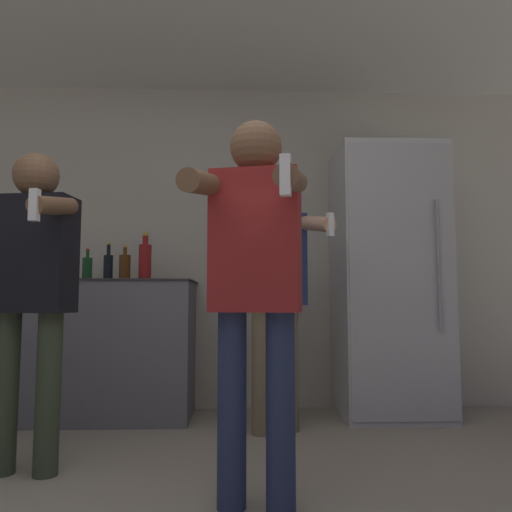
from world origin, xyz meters
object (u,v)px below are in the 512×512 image
Objects in this scene: refrigerator at (388,281)px; person_man_side at (31,275)px; bottle_green_wine at (36,263)px; bottle_tall_gin at (87,268)px; bottle_amber_bourbon at (108,266)px; person_spectator_back at (276,278)px; bottle_brown_liquor at (145,260)px; bottle_dark_rum at (125,267)px; person_woman_foreground at (255,268)px.

person_man_side is at bearing -151.57° from refrigerator.
person_man_side reaches higher than bottle_green_wine.
bottle_amber_bourbon is at bearing 0.00° from bottle_tall_gin.
bottle_brown_liquor is at bearing 156.14° from person_spectator_back.
person_man_side is at bearing -100.23° from bottle_dark_rum.
bottle_amber_bourbon is 1.08× the size of bottle_dark_rum.
person_woman_foreground is at bearing -46.20° from bottle_green_wine.
refrigerator is at bearing 26.49° from person_spectator_back.
refrigerator is 2.18m from bottle_tall_gin.
bottle_green_wine is 2.18m from person_woman_foreground.
refrigerator is at bearing 0.54° from bottle_green_wine.
bottle_brown_liquor is 0.15m from bottle_dark_rum.
person_spectator_back is (-0.86, -0.43, -0.00)m from refrigerator.
person_woman_foreground is at bearing -64.91° from bottle_brown_liquor.
bottle_green_wine is 0.21× the size of person_man_side.
person_spectator_back is (0.91, -0.40, -0.15)m from bottle_brown_liquor.
bottle_dark_rum is at bearing 119.22° from person_woman_foreground.
bottle_brown_liquor is 1.01m from person_spectator_back.
person_spectator_back reaches higher than person_woman_foreground.
bottle_brown_liquor is at bearing -179.23° from refrigerator.
bottle_dark_rum is (-0.14, 0.00, -0.05)m from bottle_brown_liquor.
refrigerator is 2.04m from bottle_amber_bourbon.
refrigerator is at bearing 28.43° from person_man_side.
bottle_green_wine is (-0.77, -0.00, -0.02)m from bottle_brown_liquor.
person_spectator_back is (1.26, 0.72, 0.02)m from person_man_side.
person_spectator_back is (1.32, -0.40, -0.09)m from bottle_tall_gin.
bottle_brown_liquor reaches higher than bottle_tall_gin.
person_man_side reaches higher than bottle_tall_gin.
bottle_amber_bourbon is at bearing 85.68° from person_man_side.
person_woman_foreground is at bearing -60.78° from bottle_dark_rum.
person_woman_foreground is (1.00, -1.57, -0.12)m from bottle_amber_bourbon.
bottle_brown_liquor is 0.22× the size of person_spectator_back.
refrigerator is at bearing 56.98° from person_woman_foreground.
refrigerator is 2.55m from bottle_green_wine.
bottle_green_wine is 1.29× the size of bottle_dark_rum.
bottle_dark_rum is at bearing 0.00° from bottle_green_wine.
bottle_tall_gin is at bearing 180.00° from bottle_dark_rum.
bottle_amber_bourbon is 0.15m from bottle_tall_gin.
refrigerator is 1.78m from bottle_brown_liquor.
refrigerator reaches higher than bottle_brown_liquor.
bottle_tall_gin is 0.27m from bottle_dark_rum.
person_man_side is (0.43, -1.12, -0.15)m from bottle_green_wine.
bottle_tall_gin is 0.15× the size of person_woman_foreground.
bottle_dark_rum is (-1.92, -0.02, 0.10)m from refrigerator.
refrigerator is at bearing 0.77° from bottle_brown_liquor.
person_spectator_back is at bearing 81.34° from person_woman_foreground.
bottle_amber_bourbon is 0.17× the size of person_spectator_back.
person_woman_foreground reaches higher than bottle_brown_liquor.
person_spectator_back reaches higher than bottle_dark_rum.
refrigerator reaches higher than bottle_amber_bourbon.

